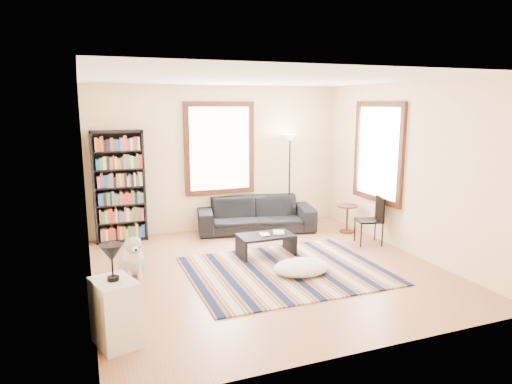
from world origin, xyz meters
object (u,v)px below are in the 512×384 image
object	(u,v)px
sofa	(256,214)
floor_cushion	(302,267)
side_table	(347,219)
white_cabinet	(115,312)
bookshelf	(119,187)
floor_lamp	(289,181)
folding_chair	(369,220)
coffee_table	(266,245)
dog	(131,254)

from	to	relation	value
sofa	floor_cushion	bearing A→B (deg)	-83.55
sofa	side_table	bearing A→B (deg)	-13.36
white_cabinet	bookshelf	bearing A→B (deg)	67.74
floor_lamp	white_cabinet	world-z (taller)	floor_lamp
floor_cushion	floor_lamp	xyz separation A→B (m)	(0.97, 2.52, 0.82)
bookshelf	floor_cushion	world-z (taller)	bookshelf
floor_lamp	white_cabinet	size ratio (longest dim) A/B	2.66
floor_cushion	white_cabinet	size ratio (longest dim) A/B	1.22
floor_cushion	folding_chair	size ratio (longest dim) A/B	0.99
side_table	floor_cushion	bearing A→B (deg)	-137.33
white_cabinet	coffee_table	bearing A→B (deg)	22.30
dog	coffee_table	bearing A→B (deg)	-3.58
bookshelf	folding_chair	xyz separation A→B (m)	(4.08, -1.79, -0.57)
white_cabinet	side_table	bearing A→B (deg)	14.81
floor_cushion	side_table	bearing A→B (deg)	42.67
floor_lamp	dog	world-z (taller)	floor_lamp
floor_cushion	side_table	xyz separation A→B (m)	(1.82, 1.68, 0.16)
bookshelf	side_table	size ratio (longest dim) A/B	3.70
side_table	white_cabinet	world-z (taller)	white_cabinet
bookshelf	floor_cushion	distance (m)	3.65
side_table	sofa	bearing A→B (deg)	155.26
sofa	floor_cushion	xyz separation A→B (m)	(-0.21, -2.42, -0.22)
floor_lamp	side_table	xyz separation A→B (m)	(0.85, -0.84, -0.66)
floor_lamp	folding_chair	distance (m)	1.87
bookshelf	folding_chair	world-z (taller)	bookshelf
sofa	side_table	xyz separation A→B (m)	(1.61, -0.74, -0.06)
floor_cushion	floor_lamp	size ratio (longest dim) A/B	0.46
floor_lamp	folding_chair	xyz separation A→B (m)	(0.80, -1.62, -0.50)
folding_chair	sofa	bearing A→B (deg)	151.26
folding_chair	floor_lamp	bearing A→B (deg)	131.72
sofa	side_table	world-z (taller)	sofa
bookshelf	dog	distance (m)	1.93
floor_lamp	side_table	bearing A→B (deg)	-44.82
sofa	bookshelf	size ratio (longest dim) A/B	1.12
folding_chair	white_cabinet	bearing A→B (deg)	-140.61
dog	sofa	bearing A→B (deg)	25.86
sofa	coffee_table	distance (m)	1.52
sofa	floor_lamp	xyz separation A→B (m)	(0.76, 0.10, 0.60)
bookshelf	side_table	xyz separation A→B (m)	(4.13, -1.01, -0.73)
coffee_table	dog	distance (m)	2.15
floor_lamp	dog	size ratio (longest dim) A/B	3.02
folding_chair	white_cabinet	xyz separation A→B (m)	(-4.45, -1.97, -0.08)
sofa	floor_cushion	world-z (taller)	sofa
coffee_table	side_table	bearing A→B (deg)	19.98
bookshelf	floor_lamp	world-z (taller)	bookshelf
side_table	coffee_table	bearing A→B (deg)	-160.02
sofa	white_cabinet	xyz separation A→B (m)	(-2.89, -3.49, 0.02)
coffee_table	folding_chair	bearing A→B (deg)	-1.54
dog	floor_cushion	bearing A→B (deg)	-26.17
sofa	white_cabinet	size ratio (longest dim) A/B	3.21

